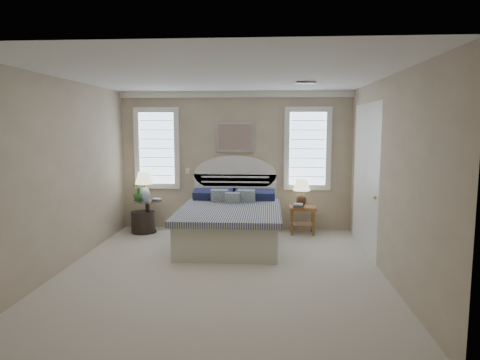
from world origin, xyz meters
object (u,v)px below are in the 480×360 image
bed (231,221)px  lamp_left (144,183)px  side_table_left (148,213)px  nightstand_right (302,214)px  floor_pot (143,222)px  lamp_right (302,190)px

bed → lamp_left: bed is taller
side_table_left → nightstand_right: bearing=1.9°
floor_pot → lamp_left: size_ratio=0.81×
lamp_right → side_table_left: bearing=-177.8°
side_table_left → nightstand_right: side_table_left is taller
side_table_left → lamp_right: bearing=2.2°
bed → floor_pot: 1.85m
nightstand_right → floor_pot: size_ratio=1.17×
side_table_left → nightstand_right: size_ratio=1.19×
lamp_left → lamp_right: (2.96, 0.16, -0.12)m
nightstand_right → lamp_left: bearing=-177.2°
bed → nightstand_right: 1.47m
lamp_left → lamp_right: lamp_left is taller
nightstand_right → lamp_right: 0.46m
nightstand_right → floor_pot: (-3.04, -0.10, -0.18)m
bed → lamp_right: (1.28, 0.71, 0.46)m
side_table_left → floor_pot: side_table_left is taller
bed → side_table_left: bearing=160.3°
bed → lamp_right: 1.53m
lamp_left → side_table_left: bearing=50.7°
nightstand_right → floor_pot: nightstand_right is taller
bed → lamp_right: bed is taller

